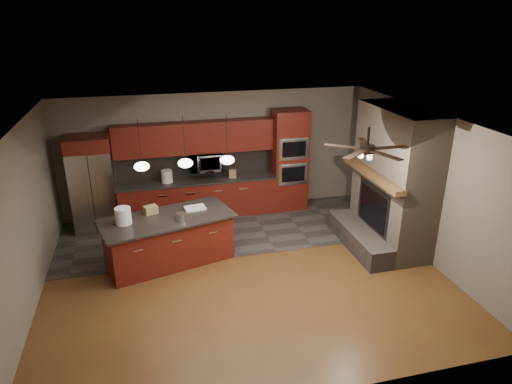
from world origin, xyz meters
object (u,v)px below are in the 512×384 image
object	(u,v)px
kitchen_island	(169,239)
counter_box	(233,174)
oven_tower	(289,160)
white_bucket	(123,216)
cardboard_box	(151,210)
paint_tray	(195,208)
refrigerator	(93,184)
microwave	(205,161)
counter_bucket	(167,176)
paint_can	(181,217)

from	to	relation	value
kitchen_island	counter_box	world-z (taller)	counter_box
oven_tower	kitchen_island	world-z (taller)	oven_tower
white_bucket	cardboard_box	distance (m)	0.59
white_bucket	paint_tray	distance (m)	1.36
oven_tower	white_bucket	xyz separation A→B (m)	(-3.75, -2.00, -0.12)
refrigerator	paint_tray	xyz separation A→B (m)	(1.97, -1.59, -0.10)
microwave	white_bucket	distance (m)	2.73
oven_tower	white_bucket	world-z (taller)	oven_tower
white_bucket	paint_tray	bearing A→B (deg)	14.34
oven_tower	counter_box	distance (m)	1.39
white_bucket	counter_bucket	size ratio (longest dim) A/B	1.08
oven_tower	white_bucket	distance (m)	4.26
refrigerator	microwave	bearing A→B (deg)	3.08
cardboard_box	counter_box	xyz separation A→B (m)	(1.89, 1.63, -0.00)
paint_tray	counter_bucket	xyz separation A→B (m)	(-0.41, 1.67, 0.10)
kitchen_island	white_bucket	xyz separation A→B (m)	(-0.76, -0.08, 0.61)
paint_can	microwave	bearing A→B (deg)	70.27
paint_can	cardboard_box	bearing A→B (deg)	140.91
oven_tower	refrigerator	world-z (taller)	oven_tower
microwave	paint_can	xyz separation A→B (m)	(-0.77, -2.15, -0.32)
white_bucket	paint_tray	xyz separation A→B (m)	(1.31, 0.34, -0.13)
microwave	refrigerator	size ratio (longest dim) A/B	0.35
kitchen_island	counter_bucket	distance (m)	2.02
cardboard_box	counter_bucket	distance (m)	1.73
oven_tower	counter_box	bearing A→B (deg)	-178.22
counter_bucket	paint_tray	bearing A→B (deg)	-76.15
counter_bucket	kitchen_island	bearing A→B (deg)	-94.05
oven_tower	cardboard_box	world-z (taller)	oven_tower
microwave	refrigerator	bearing A→B (deg)	-176.92
oven_tower	counter_bucket	distance (m)	2.86
kitchen_island	white_bucket	distance (m)	0.98
white_bucket	refrigerator	bearing A→B (deg)	108.92
cardboard_box	oven_tower	bearing A→B (deg)	6.70
kitchen_island	cardboard_box	bearing A→B (deg)	122.54
refrigerator	paint_can	bearing A→B (deg)	-50.42
paint_can	paint_tray	bearing A→B (deg)	54.29
oven_tower	microwave	size ratio (longest dim) A/B	3.25
white_bucket	paint_can	distance (m)	1.02
white_bucket	paint_tray	size ratio (longest dim) A/B	0.78
oven_tower	white_bucket	size ratio (longest dim) A/B	7.87
oven_tower	paint_can	xyz separation A→B (m)	(-2.75, -2.09, -0.21)
paint_tray	cardboard_box	bearing A→B (deg)	172.10
oven_tower	paint_tray	size ratio (longest dim) A/B	6.12
oven_tower	cardboard_box	distance (m)	3.67
oven_tower	cardboard_box	bearing A→B (deg)	-152.96
oven_tower	kitchen_island	distance (m)	3.63
kitchen_island	paint_can	distance (m)	0.60
paint_tray	counter_box	size ratio (longest dim) A/B	2.14
refrigerator	kitchen_island	size ratio (longest dim) A/B	0.80
microwave	counter_box	xyz separation A→B (m)	(0.60, -0.10, -0.31)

